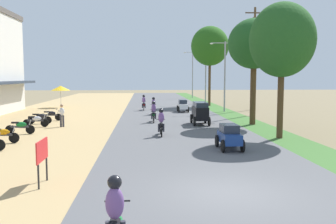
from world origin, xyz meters
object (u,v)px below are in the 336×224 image
at_px(street_signboard, 42,153).
at_px(streetlamp_near, 225,71).
at_px(parked_motorbike_sixth, 51,115).
at_px(parked_motorbike_third, 20,126).
at_px(parked_motorbike_second, 3,134).
at_px(motorbike_ahead_fourth, 154,106).
at_px(utility_pole_far, 254,60).
at_px(median_tree_nearest, 282,40).
at_px(parked_motorbike_fourth, 36,120).
at_px(streetlamp_far, 193,71).
at_px(parked_motorbike_fifth, 40,117).
at_px(streetlamp_mid, 206,68).
at_px(motorbike_foreground_rider, 115,218).
at_px(utility_pole_near, 253,62).
at_px(car_hatchback_white, 183,105).
at_px(motorbike_ahead_fifth, 144,103).
at_px(median_tree_third, 210,46).
at_px(motorbike_ahead_third, 154,112).
at_px(pedestrian_on_shoulder, 62,114).
at_px(vendor_umbrella, 61,88).
at_px(car_hatchback_blue, 229,136).
at_px(car_van_black, 200,112).
at_px(motorbike_ahead_second, 161,123).
at_px(median_tree_second, 254,44).

distance_m(street_signboard, streetlamp_near, 27.76).
bearing_deg(parked_motorbike_sixth, parked_motorbike_third, -90.94).
relative_size(parked_motorbike_second, motorbike_ahead_fourth, 1.00).
bearing_deg(utility_pole_far, median_tree_nearest, -100.09).
relative_size(parked_motorbike_fourth, streetlamp_far, 0.23).
bearing_deg(parked_motorbike_fifth, streetlamp_mid, 51.75).
xyz_separation_m(parked_motorbike_fourth, motorbike_foreground_rider, (7.07, -19.43, 0.30)).
bearing_deg(utility_pole_near, car_hatchback_white, -161.23).
distance_m(parked_motorbike_second, utility_pole_near, 27.85).
bearing_deg(utility_pole_near, motorbike_ahead_fifth, -177.16).
relative_size(car_hatchback_white, motorbike_ahead_fourth, 1.11).
xyz_separation_m(streetlamp_near, car_hatchback_white, (-4.34, -0.36, -3.45)).
bearing_deg(street_signboard, motorbike_foreground_rider, -61.40).
bearing_deg(motorbike_ahead_fifth, utility_pole_far, -28.00).
relative_size(median_tree_third, utility_pole_near, 0.97).
xyz_separation_m(parked_motorbike_fifth, motorbike_ahead_third, (8.63, 0.31, 0.30)).
bearing_deg(utility_pole_far, parked_motorbike_second, -142.87).
distance_m(pedestrian_on_shoulder, median_tree_nearest, 15.58).
relative_size(utility_pole_near, motorbike_ahead_fourth, 5.55).
bearing_deg(motorbike_ahead_fourth, parked_motorbike_third, -127.93).
bearing_deg(street_signboard, vendor_umbrella, 101.35).
bearing_deg(streetlamp_far, median_tree_nearest, -90.53).
bearing_deg(motorbike_ahead_third, parked_motorbike_second, -134.44).
xyz_separation_m(streetlamp_near, motorbike_foreground_rider, (-8.85, -30.11, -3.34)).
distance_m(car_hatchback_white, motorbike_ahead_fifth, 4.46).
bearing_deg(median_tree_nearest, parked_motorbike_sixth, 148.15).
bearing_deg(car_hatchback_blue, parked_motorbike_third, 154.08).
height_order(streetlamp_mid, car_hatchback_blue, streetlamp_mid).
bearing_deg(median_tree_third, motorbike_ahead_third, -114.35).
bearing_deg(car_van_black, median_tree_nearest, -59.02).
bearing_deg(motorbike_foreground_rider, vendor_umbrella, 103.97).
xyz_separation_m(parked_motorbike_second, motorbike_ahead_second, (8.61, 1.85, 0.30)).
xyz_separation_m(parked_motorbike_sixth, motorbike_ahead_second, (8.59, -8.41, 0.30)).
bearing_deg(pedestrian_on_shoulder, parked_motorbike_fourth, 178.90).
relative_size(pedestrian_on_shoulder, car_hatchback_white, 0.81).
bearing_deg(streetlamp_near, motorbike_ahead_fourth, -158.39).
bearing_deg(utility_pole_near, median_tree_nearest, -101.89).
distance_m(parked_motorbike_fourth, median_tree_third, 25.01).
relative_size(median_tree_second, car_hatchback_white, 3.91).
bearing_deg(median_tree_second, car_hatchback_white, 112.90).
xyz_separation_m(parked_motorbike_fifth, car_hatchback_blue, (12.02, -10.79, 0.19)).
distance_m(streetlamp_mid, car_hatchback_blue, 31.78).
relative_size(street_signboard, motorbike_ahead_second, 0.83).
distance_m(street_signboard, motorbike_ahead_third, 16.95).
xyz_separation_m(parked_motorbike_fourth, median_tree_second, (15.77, 0.40, 5.44)).
bearing_deg(parked_motorbike_fourth, parked_motorbike_sixth, 88.67).
distance_m(parked_motorbike_sixth, utility_pole_far, 18.58).
relative_size(pedestrian_on_shoulder, utility_pole_near, 0.16).
distance_m(pedestrian_on_shoulder, car_hatchback_blue, 13.41).
distance_m(street_signboard, car_hatchback_white, 25.72).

